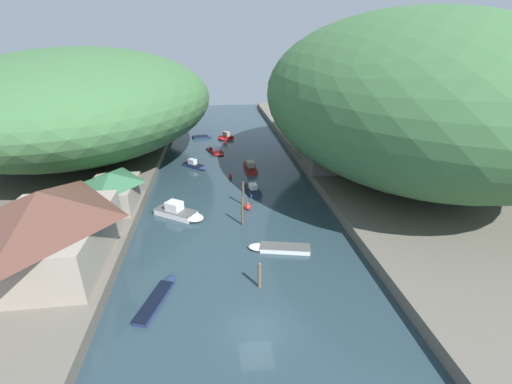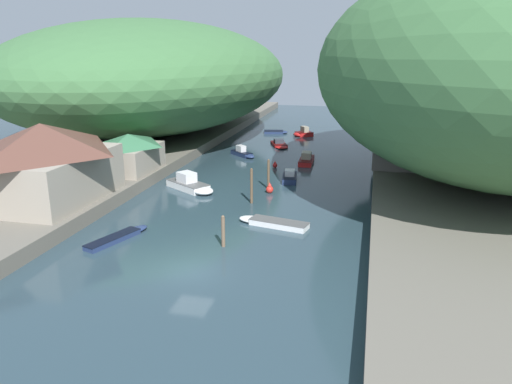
{
  "view_description": "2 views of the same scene",
  "coord_description": "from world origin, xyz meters",
  "px_view_note": "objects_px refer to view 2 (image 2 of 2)",
  "views": [
    {
      "loc": [
        -2.29,
        -18.26,
        19.04
      ],
      "look_at": [
        2.73,
        22.54,
        0.84
      ],
      "focal_mm": 24.0,
      "sensor_mm": 36.0,
      "label": 1
    },
    {
      "loc": [
        11.19,
        -28.39,
        14.51
      ],
      "look_at": [
        0.65,
        16.01,
        0.98
      ],
      "focal_mm": 35.0,
      "sensor_mm": 36.0,
      "label": 2
    }
  ],
  "objects_px": {
    "boat_moored_right": "(307,159)",
    "person_on_quay": "(136,165)",
    "right_bank_cottage": "(404,146)",
    "boat_white_cruiser": "(120,236)",
    "boat_near_quay": "(303,133)",
    "channel_buoy_far": "(275,165)",
    "boat_red_skiff": "(290,176)",
    "boat_open_rowboat": "(243,153)",
    "boat_yellow_tender": "(271,222)",
    "boathouse_shed": "(129,152)",
    "boat_mid_channel": "(191,185)",
    "boat_far_right_bank": "(276,132)",
    "boat_small_dinghy": "(280,144)",
    "waterfront_building": "(44,161)",
    "channel_buoy_near": "(270,189)"
  },
  "relations": [
    {
      "from": "boat_white_cruiser",
      "to": "person_on_quay",
      "type": "height_order",
      "value": "person_on_quay"
    },
    {
      "from": "boat_near_quay",
      "to": "boat_open_rowboat",
      "type": "relative_size",
      "value": 0.85
    },
    {
      "from": "boathouse_shed",
      "to": "boat_far_right_bank",
      "type": "xyz_separation_m",
      "value": [
        9.58,
        34.32,
        -3.12
      ]
    },
    {
      "from": "boat_mid_channel",
      "to": "channel_buoy_near",
      "type": "height_order",
      "value": "boat_mid_channel"
    },
    {
      "from": "boat_yellow_tender",
      "to": "boat_open_rowboat",
      "type": "height_order",
      "value": "boat_open_rowboat"
    },
    {
      "from": "waterfront_building",
      "to": "boat_open_rowboat",
      "type": "xyz_separation_m",
      "value": [
        10.93,
        26.71,
        -4.35
      ]
    },
    {
      "from": "channel_buoy_near",
      "to": "channel_buoy_far",
      "type": "relative_size",
      "value": 1.31
    },
    {
      "from": "right_bank_cottage",
      "to": "boat_yellow_tender",
      "type": "bearing_deg",
      "value": -120.07
    },
    {
      "from": "boat_moored_right",
      "to": "person_on_quay",
      "type": "xyz_separation_m",
      "value": [
        -16.25,
        -14.96,
        1.76
      ]
    },
    {
      "from": "waterfront_building",
      "to": "channel_buoy_near",
      "type": "distance_m",
      "value": 21.27
    },
    {
      "from": "boat_white_cruiser",
      "to": "boat_moored_right",
      "type": "bearing_deg",
      "value": 88.69
    },
    {
      "from": "right_bank_cottage",
      "to": "boat_moored_right",
      "type": "relative_size",
      "value": 1.24
    },
    {
      "from": "boat_red_skiff",
      "to": "boat_open_rowboat",
      "type": "bearing_deg",
      "value": 120.16
    },
    {
      "from": "boat_small_dinghy",
      "to": "boat_near_quay",
      "type": "relative_size",
      "value": 1.52
    },
    {
      "from": "right_bank_cottage",
      "to": "boat_moored_right",
      "type": "height_order",
      "value": "right_bank_cottage"
    },
    {
      "from": "boat_mid_channel",
      "to": "boat_white_cruiser",
      "type": "relative_size",
      "value": 1.05
    },
    {
      "from": "waterfront_building",
      "to": "boat_far_right_bank",
      "type": "height_order",
      "value": "waterfront_building"
    },
    {
      "from": "boat_far_right_bank",
      "to": "person_on_quay",
      "type": "bearing_deg",
      "value": -24.97
    },
    {
      "from": "boat_near_quay",
      "to": "waterfront_building",
      "type": "bearing_deg",
      "value": 123.86
    },
    {
      "from": "waterfront_building",
      "to": "person_on_quay",
      "type": "distance_m",
      "value": 11.09
    },
    {
      "from": "boat_small_dinghy",
      "to": "channel_buoy_far",
      "type": "relative_size",
      "value": 6.47
    },
    {
      "from": "boat_yellow_tender",
      "to": "boathouse_shed",
      "type": "bearing_deg",
      "value": 73.07
    },
    {
      "from": "person_on_quay",
      "to": "right_bank_cottage",
      "type": "bearing_deg",
      "value": -47.23
    },
    {
      "from": "boat_red_skiff",
      "to": "waterfront_building",
      "type": "bearing_deg",
      "value": -147.33
    },
    {
      "from": "boat_near_quay",
      "to": "right_bank_cottage",
      "type": "bearing_deg",
      "value": 177.35
    },
    {
      "from": "waterfront_building",
      "to": "boat_mid_channel",
      "type": "relative_size",
      "value": 1.98
    },
    {
      "from": "waterfront_building",
      "to": "person_on_quay",
      "type": "height_order",
      "value": "waterfront_building"
    },
    {
      "from": "boat_mid_channel",
      "to": "boat_yellow_tender",
      "type": "relative_size",
      "value": 1.01
    },
    {
      "from": "boathouse_shed",
      "to": "boat_far_right_bank",
      "type": "relative_size",
      "value": 1.84
    },
    {
      "from": "boat_small_dinghy",
      "to": "boat_moored_right",
      "type": "height_order",
      "value": "boat_moored_right"
    },
    {
      "from": "boathouse_shed",
      "to": "boat_red_skiff",
      "type": "bearing_deg",
      "value": 15.96
    },
    {
      "from": "boathouse_shed",
      "to": "person_on_quay",
      "type": "xyz_separation_m",
      "value": [
        1.33,
        -1.12,
        -1.12
      ]
    },
    {
      "from": "channel_buoy_near",
      "to": "boat_red_skiff",
      "type": "bearing_deg",
      "value": 78.6
    },
    {
      "from": "boat_small_dinghy",
      "to": "boat_far_right_bank",
      "type": "xyz_separation_m",
      "value": [
        -2.62,
        10.95,
        -0.07
      ]
    },
    {
      "from": "boat_far_right_bank",
      "to": "person_on_quay",
      "type": "relative_size",
      "value": 2.56
    },
    {
      "from": "right_bank_cottage",
      "to": "boat_open_rowboat",
      "type": "height_order",
      "value": "right_bank_cottage"
    },
    {
      "from": "boat_small_dinghy",
      "to": "waterfront_building",
      "type": "bearing_deg",
      "value": 46.42
    },
    {
      "from": "boathouse_shed",
      "to": "boat_red_skiff",
      "type": "distance_m",
      "value": 17.81
    },
    {
      "from": "person_on_quay",
      "to": "boat_small_dinghy",
      "type": "bearing_deg",
      "value": -2.23
    },
    {
      "from": "boat_mid_channel",
      "to": "right_bank_cottage",
      "type": "bearing_deg",
      "value": 151.18
    },
    {
      "from": "boat_red_skiff",
      "to": "boat_mid_channel",
      "type": "bearing_deg",
      "value": -152.87
    },
    {
      "from": "boat_moored_right",
      "to": "boat_red_skiff",
      "type": "relative_size",
      "value": 1.25
    },
    {
      "from": "boat_small_dinghy",
      "to": "boat_red_skiff",
      "type": "xyz_separation_m",
      "value": [
        4.7,
        -18.54,
        0.13
      ]
    },
    {
      "from": "waterfront_building",
      "to": "right_bank_cottage",
      "type": "relative_size",
      "value": 1.69
    },
    {
      "from": "boat_mid_channel",
      "to": "boat_yellow_tender",
      "type": "distance_m",
      "value": 13.18
    },
    {
      "from": "waterfront_building",
      "to": "channel_buoy_near",
      "type": "height_order",
      "value": "waterfront_building"
    },
    {
      "from": "boat_red_skiff",
      "to": "boat_far_right_bank",
      "type": "xyz_separation_m",
      "value": [
        -7.31,
        29.49,
        -0.2
      ]
    },
    {
      "from": "right_bank_cottage",
      "to": "boat_far_right_bank",
      "type": "relative_size",
      "value": 1.73
    },
    {
      "from": "boat_red_skiff",
      "to": "boat_near_quay",
      "type": "bearing_deg",
      "value": 87.79
    },
    {
      "from": "boat_near_quay",
      "to": "channel_buoy_far",
      "type": "distance_m",
      "value": 22.44
    }
  ]
}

